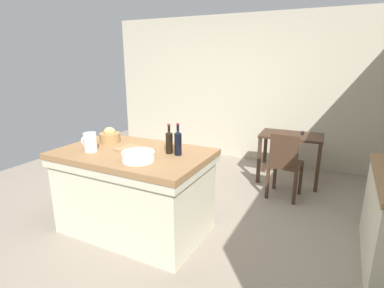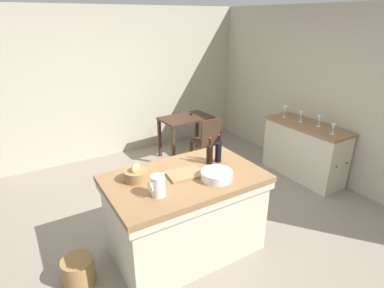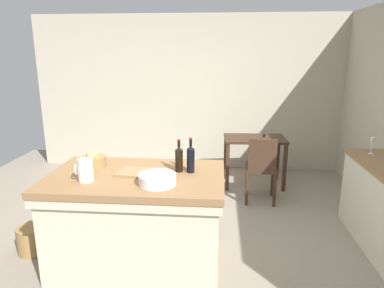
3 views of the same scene
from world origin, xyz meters
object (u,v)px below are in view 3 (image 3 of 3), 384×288
object	(u,v)px
writing_desk	(254,145)
wooden_chair	(261,167)
wine_bottle_dark	(191,158)
pitcher	(85,170)
wicker_hamper	(33,239)
wine_bottle_amber	(179,159)
wine_glass_right	(372,143)
island_table	(138,217)
wash_bowl	(157,179)
cutting_board	(138,173)
bread_basket	(94,161)

from	to	relation	value
writing_desk	wooden_chair	size ratio (longest dim) A/B	1.01
wine_bottle_dark	pitcher	bearing A→B (deg)	-161.28
wicker_hamper	wine_bottle_amber	bearing A→B (deg)	0.12
wine_bottle_amber	wine_glass_right	size ratio (longest dim) A/B	1.62
writing_desk	wine_bottle_dark	bearing A→B (deg)	-110.80
island_table	wash_bowl	world-z (taller)	wash_bowl
writing_desk	wooden_chair	distance (m)	0.66
wooden_chair	wicker_hamper	bearing A→B (deg)	-149.83
island_table	wine_bottle_dark	size ratio (longest dim) A/B	4.89
wooden_chair	writing_desk	bearing A→B (deg)	93.19
writing_desk	wine_glass_right	world-z (taller)	wine_glass_right
writing_desk	cutting_board	distance (m)	2.52
pitcher	wine_bottle_amber	bearing A→B (deg)	21.85
island_table	wooden_chair	xyz separation A→B (m)	(1.31, 1.53, 0.01)
writing_desk	wash_bowl	world-z (taller)	wash_bowl
wooden_chair	pitcher	xyz separation A→B (m)	(-1.70, -1.72, 0.51)
writing_desk	wicker_hamper	bearing A→B (deg)	-139.35
wash_bowl	wine_glass_right	size ratio (longest dim) A/B	1.67
cutting_board	wine_bottle_dark	size ratio (longest dim) A/B	1.09
cutting_board	writing_desk	bearing A→B (deg)	59.63
wooden_chair	wash_bowl	distance (m)	2.10
island_table	writing_desk	bearing A→B (deg)	59.61
cutting_board	wine_glass_right	xyz separation A→B (m)	(2.43, 0.95, 0.09)
cutting_board	wine_bottle_amber	world-z (taller)	wine_bottle_amber
wine_bottle_amber	wicker_hamper	world-z (taller)	wine_bottle_amber
wine_bottle_amber	wine_glass_right	distance (m)	2.23
wine_bottle_amber	wooden_chair	bearing A→B (deg)	56.64
writing_desk	wash_bowl	xyz separation A→B (m)	(-1.04, -2.40, 0.33)
pitcher	cutting_board	distance (m)	0.46
wicker_hamper	wine_glass_right	bearing A→B (deg)	13.46
writing_desk	wine_glass_right	size ratio (longest dim) A/B	4.92
writing_desk	wine_bottle_amber	world-z (taller)	wine_bottle_amber
cutting_board	wine_glass_right	distance (m)	2.61
wash_bowl	bread_basket	world-z (taller)	bread_basket
wooden_chair	cutting_board	size ratio (longest dim) A/B	2.57
bread_basket	wine_bottle_amber	world-z (taller)	wine_bottle_amber
writing_desk	cutting_board	xyz separation A→B (m)	(-1.26, -2.16, 0.30)
wooden_chair	bread_basket	xyz separation A→B (m)	(-1.77, -1.36, 0.47)
bread_basket	wine_bottle_dark	world-z (taller)	wine_bottle_dark
wooden_chair	wine_glass_right	xyz separation A→B (m)	(1.13, -0.56, 0.51)
pitcher	wash_bowl	size ratio (longest dim) A/B	0.76
wine_bottle_dark	wine_bottle_amber	xyz separation A→B (m)	(-0.11, 0.01, -0.01)
wine_bottle_dark	wicker_hamper	world-z (taller)	wine_bottle_dark
writing_desk	wine_glass_right	bearing A→B (deg)	-45.99
cutting_board	wine_bottle_dark	xyz separation A→B (m)	(0.48, 0.09, 0.12)
wine_bottle_dark	bread_basket	bearing A→B (deg)	175.68
pitcher	wicker_hamper	bearing A→B (deg)	157.55
island_table	cutting_board	bearing A→B (deg)	57.08
wine_glass_right	wicker_hamper	xyz separation A→B (m)	(-3.57, -0.86, -0.87)
island_table	bread_basket	xyz separation A→B (m)	(-0.45, 0.17, 0.48)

